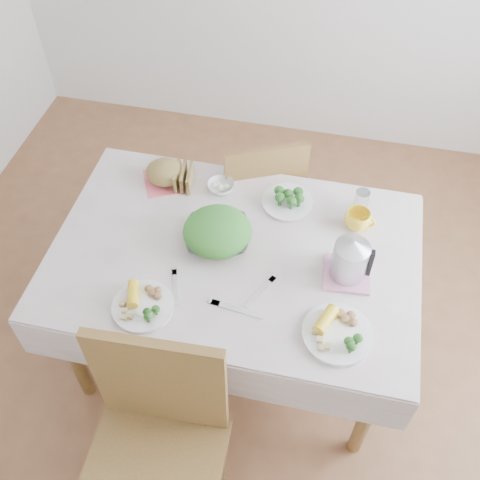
% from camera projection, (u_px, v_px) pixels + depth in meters
% --- Properties ---
extents(floor, '(3.60, 3.60, 0.00)m').
position_uv_depth(floor, '(235.00, 345.00, 2.88)').
color(floor, brown).
rests_on(floor, ground).
extents(dining_table, '(1.40, 0.90, 0.75)m').
position_uv_depth(dining_table, '(235.00, 304.00, 2.59)').
color(dining_table, brown).
rests_on(dining_table, floor).
extents(tablecloth, '(1.50, 1.00, 0.01)m').
position_uv_depth(tablecloth, '(234.00, 253.00, 2.30)').
color(tablecloth, beige).
rests_on(tablecloth, dining_table).
extents(chair_near, '(0.50, 0.50, 1.07)m').
position_uv_depth(chair_near, '(154.00, 480.00, 2.00)').
color(chair_near, brown).
rests_on(chair_near, floor).
extents(chair_far, '(0.55, 0.55, 0.91)m').
position_uv_depth(chair_far, '(256.00, 192.00, 2.94)').
color(chair_far, brown).
rests_on(chair_far, floor).
extents(salad_bowl, '(0.32, 0.32, 0.07)m').
position_uv_depth(salad_bowl, '(218.00, 236.00, 2.31)').
color(salad_bowl, white).
rests_on(salad_bowl, tablecloth).
extents(dinner_plate_left, '(0.25, 0.25, 0.02)m').
position_uv_depth(dinner_plate_left, '(143.00, 306.00, 2.11)').
color(dinner_plate_left, white).
rests_on(dinner_plate_left, tablecloth).
extents(dinner_plate_right, '(0.37, 0.37, 0.02)m').
position_uv_depth(dinner_plate_right, '(337.00, 334.00, 2.04)').
color(dinner_plate_right, white).
rests_on(dinner_plate_right, tablecloth).
extents(broccoli_plate, '(0.25, 0.25, 0.02)m').
position_uv_depth(broccoli_plate, '(287.00, 202.00, 2.47)').
color(broccoli_plate, beige).
rests_on(broccoli_plate, tablecloth).
extents(napkin, '(0.26, 0.26, 0.00)m').
position_uv_depth(napkin, '(166.00, 181.00, 2.57)').
color(napkin, '#E75D63').
rests_on(napkin, tablecloth).
extents(bread_loaf, '(0.17, 0.16, 0.10)m').
position_uv_depth(bread_loaf, '(165.00, 172.00, 2.52)').
color(bread_loaf, brown).
rests_on(bread_loaf, napkin).
extents(fruit_bowl, '(0.16, 0.16, 0.04)m').
position_uv_depth(fruit_bowl, '(221.00, 187.00, 2.52)').
color(fruit_bowl, white).
rests_on(fruit_bowl, tablecloth).
extents(yellow_mug, '(0.12, 0.12, 0.09)m').
position_uv_depth(yellow_mug, '(357.00, 220.00, 2.36)').
color(yellow_mug, yellow).
rests_on(yellow_mug, tablecloth).
extents(glass_tumbler, '(0.07, 0.07, 0.12)m').
position_uv_depth(glass_tumbler, '(361.00, 201.00, 2.40)').
color(glass_tumbler, white).
rests_on(glass_tumbler, tablecloth).
extents(pink_tray, '(0.19, 0.19, 0.01)m').
position_uv_depth(pink_tray, '(347.00, 274.00, 2.22)').
color(pink_tray, '#CC7D9D').
rests_on(pink_tray, tablecloth).
extents(electric_kettle, '(0.15, 0.15, 0.19)m').
position_uv_depth(electric_kettle, '(351.00, 256.00, 2.13)').
color(electric_kettle, '#B2B5BA').
rests_on(electric_kettle, pink_tray).
extents(fork_left, '(0.07, 0.17, 0.00)m').
position_uv_depth(fork_left, '(175.00, 287.00, 2.18)').
color(fork_left, silver).
rests_on(fork_left, tablecloth).
extents(fork_right, '(0.10, 0.17, 0.00)m').
position_uv_depth(fork_right, '(260.00, 292.00, 2.17)').
color(fork_right, silver).
rests_on(fork_right, tablecloth).
extents(knife, '(0.21, 0.05, 0.00)m').
position_uv_depth(knife, '(237.00, 309.00, 2.12)').
color(knife, silver).
rests_on(knife, tablecloth).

